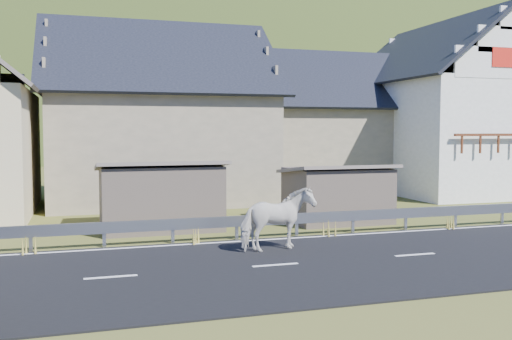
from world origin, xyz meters
name	(u,v)px	position (x,y,z in m)	size (l,w,h in m)	color
ground	(275,267)	(0.00, 0.00, 0.00)	(160.00, 160.00, 0.00)	#424D1B
road	(275,266)	(0.00, 0.00, 0.02)	(60.00, 7.00, 0.04)	black
lane_markings	(275,265)	(0.00, 0.00, 0.04)	(60.00, 6.60, 0.01)	silver
guardrail	(237,222)	(0.00, 3.68, 0.56)	(28.10, 0.09, 0.75)	#93969B
shed_left	(160,197)	(-2.00, 6.50, 1.10)	(4.30, 3.30, 2.40)	#66594D
shed_right	(337,195)	(4.50, 6.00, 1.00)	(3.80, 2.90, 2.20)	#66594D
house_stone_a	(157,105)	(-1.00, 15.00, 4.63)	(10.80, 9.80, 8.90)	gray
house_stone_b	(327,116)	(9.00, 17.00, 4.24)	(9.80, 8.80, 8.10)	gray
house_white	(448,100)	(15.00, 14.00, 5.06)	(8.80, 10.80, 9.70)	white
mountain	(112,201)	(5.00, 180.00, -20.00)	(440.00, 280.00, 260.00)	#1E3611
horse	(277,219)	(0.62, 1.64, 0.92)	(2.09, 0.95, 1.77)	silver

